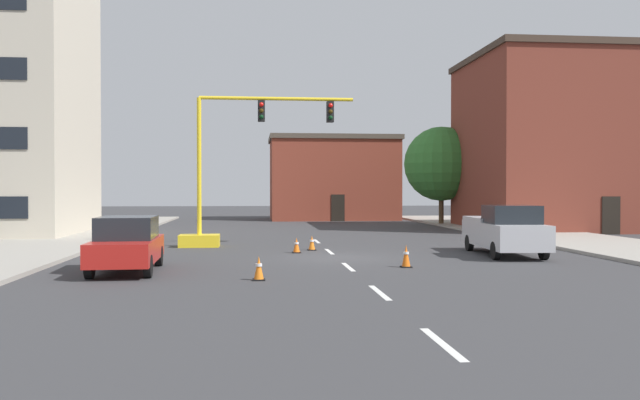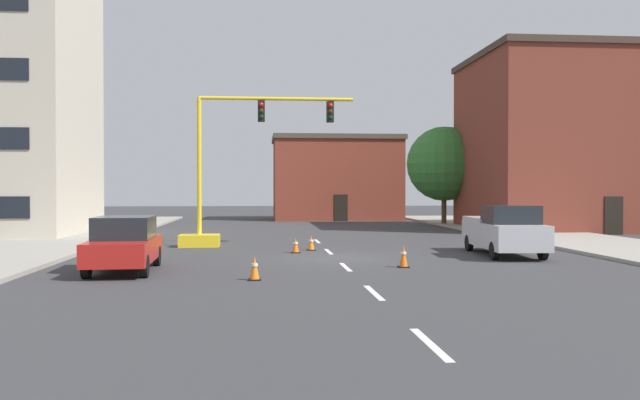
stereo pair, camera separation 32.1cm
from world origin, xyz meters
name	(u,v)px [view 1 (the left image)]	position (x,y,z in m)	size (l,w,h in m)	color
ground_plane	(337,258)	(0.00, 0.00, 0.00)	(160.00, 160.00, 0.00)	#38383A
sidewalk_left	(50,242)	(-12.91, 8.00, 0.07)	(6.00, 56.00, 0.14)	#9E998E
sidewalk_right	(563,238)	(12.91, 8.00, 0.07)	(6.00, 56.00, 0.14)	#9E998E
lane_stripe_seg_0	(442,343)	(0.00, -14.00, 0.00)	(0.16, 2.40, 0.01)	silver
lane_stripe_seg_1	(380,292)	(0.00, -8.50, 0.00)	(0.16, 2.40, 0.01)	silver
lane_stripe_seg_2	(348,267)	(0.00, -3.00, 0.00)	(0.16, 2.40, 0.01)	silver
lane_stripe_seg_3	(329,252)	(0.00, 2.50, 0.00)	(0.16, 2.40, 0.01)	silver
lane_stripe_seg_4	(317,241)	(0.00, 8.00, 0.00)	(0.16, 2.40, 0.01)	silver
building_brick_center	(333,178)	(3.73, 32.23, 3.61)	(11.05, 7.49, 7.18)	brown
building_row_right	(568,142)	(17.37, 16.54, 5.69)	(12.81, 10.83, 11.36)	brown
traffic_signal_gantry	(221,199)	(-4.64, 5.41, 2.17)	(7.92, 1.20, 6.83)	yellow
tree_right_far	(441,164)	(10.44, 21.91, 4.47)	(5.40, 5.40, 7.17)	#4C3823
pickup_truck_silver	(505,230)	(6.73, 0.34, 0.97)	(2.35, 5.52, 1.99)	#BCBCC1
sedan_red_near_left	(127,244)	(-7.12, -3.57, 0.89)	(2.01, 4.56, 1.74)	#B21E19
traffic_cone_roadside_a	(312,243)	(-0.68, 3.14, 0.31)	(0.36, 0.36, 0.64)	black
traffic_cone_roadside_b	(297,245)	(-1.40, 2.06, 0.31)	(0.36, 0.36, 0.62)	black
traffic_cone_roadside_c	(259,269)	(-3.00, -5.94, 0.34)	(0.36, 0.36, 0.69)	black
traffic_cone_roadside_d	(406,256)	(1.90, -3.31, 0.37)	(0.36, 0.36, 0.75)	black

